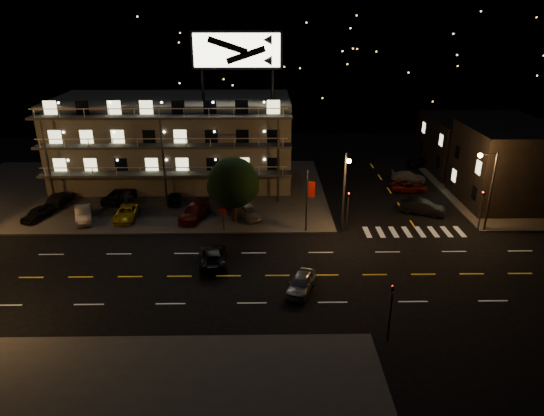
{
  "coord_description": "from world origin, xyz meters",
  "views": [
    {
      "loc": [
        1.01,
        -34.54,
        20.06
      ],
      "look_at": [
        1.69,
        8.0,
        2.7
      ],
      "focal_mm": 32.0,
      "sensor_mm": 36.0,
      "label": 1
    }
  ],
  "objects_px": {
    "lot_car_4": "(249,211)",
    "road_car_east": "(301,283)",
    "lot_car_7": "(124,196)",
    "tree": "(233,184)",
    "road_car_west": "(213,256)",
    "side_car_0": "(422,207)",
    "lot_car_2": "(127,213)"
  },
  "relations": [
    {
      "from": "lot_car_2",
      "to": "lot_car_7",
      "type": "distance_m",
      "value": 5.22
    },
    {
      "from": "lot_car_4",
      "to": "road_car_west",
      "type": "distance_m",
      "value": 9.91
    },
    {
      "from": "tree",
      "to": "lot_car_2",
      "type": "bearing_deg",
      "value": 176.23
    },
    {
      "from": "road_car_west",
      "to": "lot_car_7",
      "type": "bearing_deg",
      "value": -57.6
    },
    {
      "from": "lot_car_4",
      "to": "tree",
      "type": "bearing_deg",
      "value": -179.16
    },
    {
      "from": "lot_car_7",
      "to": "side_car_0",
      "type": "bearing_deg",
      "value": -179.99
    },
    {
      "from": "side_car_0",
      "to": "road_car_west",
      "type": "relative_size",
      "value": 0.95
    },
    {
      "from": "lot_car_2",
      "to": "lot_car_7",
      "type": "height_order",
      "value": "lot_car_2"
    },
    {
      "from": "tree",
      "to": "lot_car_4",
      "type": "height_order",
      "value": "tree"
    },
    {
      "from": "tree",
      "to": "lot_car_4",
      "type": "xyz_separation_m",
      "value": [
        1.48,
        0.71,
        -3.26
      ]
    },
    {
      "from": "lot_car_4",
      "to": "lot_car_7",
      "type": "xyz_separation_m",
      "value": [
        -14.14,
        5.01,
        -0.08
      ]
    },
    {
      "from": "lot_car_4",
      "to": "lot_car_7",
      "type": "height_order",
      "value": "lot_car_4"
    },
    {
      "from": "lot_car_2",
      "to": "side_car_0",
      "type": "distance_m",
      "value": 30.99
    },
    {
      "from": "road_car_east",
      "to": "road_car_west",
      "type": "distance_m",
      "value": 8.48
    },
    {
      "from": "lot_car_2",
      "to": "road_car_west",
      "type": "distance_m",
      "value": 13.67
    },
    {
      "from": "lot_car_4",
      "to": "road_car_east",
      "type": "relative_size",
      "value": 1.03
    },
    {
      "from": "lot_car_7",
      "to": "tree",
      "type": "bearing_deg",
      "value": 162.54
    },
    {
      "from": "lot_car_7",
      "to": "road_car_west",
      "type": "xyz_separation_m",
      "value": [
        11.35,
        -14.51,
        -0.08
      ]
    },
    {
      "from": "tree",
      "to": "road_car_east",
      "type": "relative_size",
      "value": 1.67
    },
    {
      "from": "lot_car_7",
      "to": "road_car_west",
      "type": "height_order",
      "value": "lot_car_7"
    },
    {
      "from": "lot_car_2",
      "to": "road_car_east",
      "type": "height_order",
      "value": "lot_car_2"
    },
    {
      "from": "lot_car_7",
      "to": "road_car_east",
      "type": "bearing_deg",
      "value": 141.14
    },
    {
      "from": "lot_car_2",
      "to": "road_car_east",
      "type": "xyz_separation_m",
      "value": [
        16.99,
        -14.02,
        -0.1
      ]
    },
    {
      "from": "lot_car_4",
      "to": "road_car_east",
      "type": "distance_m",
      "value": 14.67
    },
    {
      "from": "lot_car_7",
      "to": "road_car_east",
      "type": "relative_size",
      "value": 1.06
    },
    {
      "from": "lot_car_4",
      "to": "road_car_east",
      "type": "bearing_deg",
      "value": -97.18
    },
    {
      "from": "lot_car_4",
      "to": "road_car_east",
      "type": "xyz_separation_m",
      "value": [
        4.4,
        -13.99,
        -0.17
      ]
    },
    {
      "from": "tree",
      "to": "lot_car_7",
      "type": "relative_size",
      "value": 1.58
    },
    {
      "from": "tree",
      "to": "road_car_east",
      "type": "xyz_separation_m",
      "value": [
        5.88,
        -13.29,
        -3.42
      ]
    },
    {
      "from": "lot_car_4",
      "to": "road_car_west",
      "type": "bearing_deg",
      "value": -131.0
    },
    {
      "from": "tree",
      "to": "lot_car_2",
      "type": "distance_m",
      "value": 11.62
    },
    {
      "from": "side_car_0",
      "to": "road_car_west",
      "type": "bearing_deg",
      "value": 141.27
    }
  ]
}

